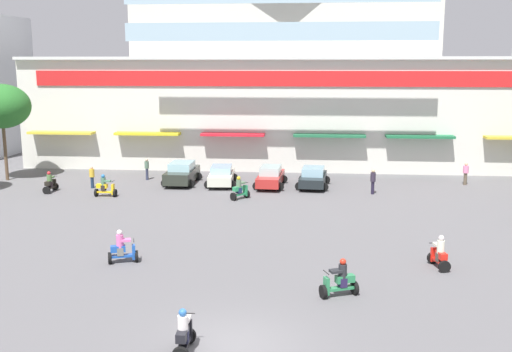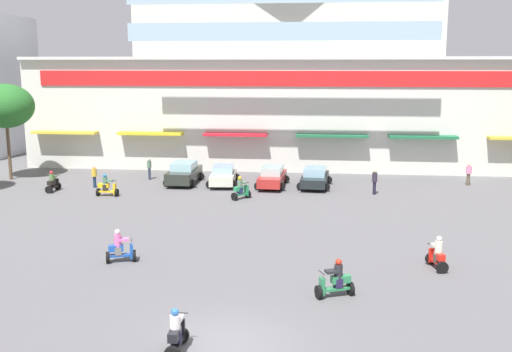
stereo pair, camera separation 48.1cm
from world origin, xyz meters
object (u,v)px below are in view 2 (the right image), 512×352
at_px(parked_car_3, 315,177).
at_px(scooter_rider_7, 120,249).
at_px(plaza_tree_0, 5,106).
at_px(scooter_rider_4, 241,190).
at_px(scooter_rider_3, 53,183).
at_px(pedestrian_1, 375,180).
at_px(pedestrian_3, 94,175).
at_px(scooter_rider_6, 336,281).
at_px(pedestrian_2, 149,167).
at_px(scooter_rider_8, 176,334).
at_px(parked_car_2, 272,177).
at_px(scooter_rider_1, 107,187).
at_px(scooter_rider_2, 437,256).
at_px(parked_car_1, 223,175).
at_px(parked_car_0, 184,173).
at_px(pedestrian_4, 469,173).

bearing_deg(parked_car_3, scooter_rider_7, -116.45).
distance_m(plaza_tree_0, scooter_rider_4, 19.66).
height_order(scooter_rider_3, pedestrian_1, pedestrian_1).
distance_m(pedestrian_1, pedestrian_3, 19.72).
distance_m(scooter_rider_6, pedestrian_2, 25.60).
relative_size(plaza_tree_0, parked_car_3, 1.69).
bearing_deg(scooter_rider_4, scooter_rider_8, -87.96).
height_order(parked_car_2, scooter_rider_8, scooter_rider_8).
xyz_separation_m(scooter_rider_1, scooter_rider_2, (19.21, -12.25, -0.03)).
bearing_deg(parked_car_1, scooter_rider_8, -84.09).
height_order(scooter_rider_1, scooter_rider_2, scooter_rider_1).
relative_size(plaza_tree_0, scooter_rider_6, 4.69).
bearing_deg(scooter_rider_3, scooter_rider_7, -55.43).
distance_m(parked_car_2, scooter_rider_2, 18.53).
distance_m(parked_car_2, scooter_rider_8, 25.08).
bearing_deg(parked_car_3, scooter_rider_6, -87.36).
distance_m(parked_car_3, scooter_rider_2, 17.45).
xyz_separation_m(parked_car_2, parked_car_3, (3.06, 0.10, -0.02)).
distance_m(parked_car_0, pedestrian_4, 20.79).
relative_size(pedestrian_2, pedestrian_4, 1.02).
xyz_separation_m(scooter_rider_2, pedestrian_2, (-17.99, 18.15, 0.35)).
bearing_deg(pedestrian_3, pedestrian_1, -0.59).
xyz_separation_m(parked_car_3, scooter_rider_3, (-18.08, -3.33, -0.11)).
bearing_deg(scooter_rider_3, parked_car_2, 12.11).
xyz_separation_m(scooter_rider_2, pedestrian_1, (-1.36, 14.65, 0.38)).
xyz_separation_m(parked_car_2, pedestrian_4, (14.16, 1.92, 0.17)).
relative_size(parked_car_0, parked_car_2, 1.00).
relative_size(pedestrian_1, pedestrian_2, 1.04).
distance_m(scooter_rider_3, scooter_rider_4, 13.32).
bearing_deg(pedestrian_3, parked_car_1, 11.82).
xyz_separation_m(parked_car_0, scooter_rider_2, (15.02, -16.95, -0.20)).
bearing_deg(parked_car_0, pedestrian_1, -9.55).
bearing_deg(parked_car_3, scooter_rider_3, -169.58).
relative_size(parked_car_0, scooter_rider_8, 2.97).
xyz_separation_m(plaza_tree_0, scooter_rider_8, (19.16, -25.67, -4.96)).
xyz_separation_m(scooter_rider_4, pedestrian_1, (8.82, 2.35, 0.34)).
height_order(scooter_rider_7, pedestrian_1, pedestrian_1).
xyz_separation_m(parked_car_1, scooter_rider_3, (-11.41, -3.47, -0.11)).
bearing_deg(scooter_rider_2, parked_car_1, 125.74).
bearing_deg(scooter_rider_7, scooter_rider_8, -60.69).
bearing_deg(pedestrian_3, scooter_rider_3, -146.40).
bearing_deg(parked_car_0, plaza_tree_0, 179.38).
height_order(scooter_rider_1, scooter_rider_7, scooter_rider_7).
distance_m(parked_car_1, scooter_rider_1, 8.45).
relative_size(parked_car_1, pedestrian_3, 2.76).
bearing_deg(parked_car_0, scooter_rider_4, -43.78).
distance_m(parked_car_0, scooter_rider_3, 9.21).
bearing_deg(plaza_tree_0, scooter_rider_3, -36.72).
relative_size(parked_car_2, scooter_rider_3, 3.05).
xyz_separation_m(pedestrian_3, pedestrian_4, (26.79, 3.56, 0.03)).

